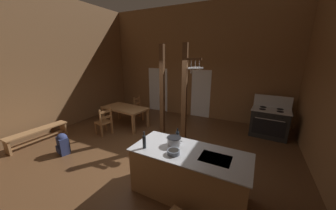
# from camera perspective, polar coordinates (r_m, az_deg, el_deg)

# --- Properties ---
(ground_plane) EXTENTS (8.52, 8.34, 0.10)m
(ground_plane) POSITION_cam_1_polar(r_m,az_deg,el_deg) (5.09, -7.16, -16.15)
(ground_plane) COLOR brown
(wall_back) EXTENTS (8.52, 0.14, 4.63)m
(wall_back) POSITION_cam_1_polar(r_m,az_deg,el_deg) (7.81, 8.33, 13.21)
(wall_back) COLOR brown
(wall_back) RESTS_ON ground_plane
(wall_left) EXTENTS (0.14, 8.34, 4.63)m
(wall_left) POSITION_cam_1_polar(r_m,az_deg,el_deg) (7.32, -34.96, 10.47)
(wall_left) COLOR brown
(wall_left) RESTS_ON ground_plane
(glazed_door_back_left) EXTENTS (1.00, 0.01, 2.05)m
(glazed_door_back_left) POSITION_cam_1_polar(r_m,az_deg,el_deg) (8.60, -3.25, 4.91)
(glazed_door_back_left) COLOR white
(glazed_door_back_left) RESTS_ON ground_plane
(glazed_panel_back_right) EXTENTS (0.84, 0.01, 2.05)m
(glazed_panel_back_right) POSITION_cam_1_polar(r_m,az_deg,el_deg) (7.79, 10.48, 3.54)
(glazed_panel_back_right) COLOR white
(glazed_panel_back_right) RESTS_ON ground_plane
(kitchen_island) EXTENTS (2.18, 1.01, 0.93)m
(kitchen_island) POSITION_cam_1_polar(r_m,az_deg,el_deg) (3.63, 6.69, -21.02)
(kitchen_island) COLOR #9E7044
(kitchen_island) RESTS_ON ground_plane
(stove_range) EXTENTS (1.20, 0.90, 1.32)m
(stove_range) POSITION_cam_1_polar(r_m,az_deg,el_deg) (6.83, 29.85, -4.81)
(stove_range) COLOR black
(stove_range) RESTS_ON ground_plane
(support_post_with_pot_rack) EXTENTS (0.61, 0.25, 2.98)m
(support_post_with_pot_rack) POSITION_cam_1_polar(r_m,az_deg,el_deg) (5.27, 5.65, 4.33)
(support_post_with_pot_rack) COLOR brown
(support_post_with_pot_rack) RESTS_ON ground_plane
(support_post_center) EXTENTS (0.14, 0.14, 2.98)m
(support_post_center) POSITION_cam_1_polar(r_m,az_deg,el_deg) (5.91, -1.87, 4.56)
(support_post_center) COLOR brown
(support_post_center) RESTS_ON ground_plane
(dining_table) EXTENTS (1.79, 1.09, 0.74)m
(dining_table) POSITION_cam_1_polar(r_m,az_deg,el_deg) (6.90, -13.71, -1.43)
(dining_table) COLOR #9E7044
(dining_table) RESTS_ON ground_plane
(ladderback_chair_near_window) EXTENTS (0.54, 0.54, 0.95)m
(ladderback_chair_near_window) POSITION_cam_1_polar(r_m,az_deg,el_deg) (6.40, -19.89, -5.17)
(ladderback_chair_near_window) COLOR olive
(ladderback_chair_near_window) RESTS_ON ground_plane
(ladderback_chair_by_post) EXTENTS (0.47, 0.47, 0.95)m
(ladderback_chair_by_post) POSITION_cam_1_polar(r_m,az_deg,el_deg) (7.67, -9.03, -1.00)
(ladderback_chair_by_post) COLOR olive
(ladderback_chair_by_post) RESTS_ON ground_plane
(bench_along_left_wall) EXTENTS (0.42, 1.70, 0.44)m
(bench_along_left_wall) POSITION_cam_1_polar(r_m,az_deg,el_deg) (6.83, -36.38, -7.37)
(bench_along_left_wall) COLOR #9E7044
(bench_along_left_wall) RESTS_ON ground_plane
(backpack) EXTENTS (0.37, 0.36, 0.60)m
(backpack) POSITION_cam_1_polar(r_m,az_deg,el_deg) (5.73, -30.89, -10.51)
(backpack) COLOR navy
(backpack) RESTS_ON ground_plane
(stockpot_on_counter) EXTENTS (0.35, 0.28, 0.17)m
(stockpot_on_counter) POSITION_cam_1_polar(r_m,az_deg,el_deg) (3.52, 1.96, -11.58)
(stockpot_on_counter) COLOR #B7BABF
(stockpot_on_counter) RESTS_ON kitchen_island
(mixing_bowl_on_counter) EXTENTS (0.23, 0.23, 0.08)m
(mixing_bowl_on_counter) POSITION_cam_1_polar(r_m,az_deg,el_deg) (3.26, 1.79, -14.92)
(mixing_bowl_on_counter) COLOR slate
(mixing_bowl_on_counter) RESTS_ON kitchen_island
(bottle_tall_on_counter) EXTENTS (0.07, 0.07, 0.28)m
(bottle_tall_on_counter) POSITION_cam_1_polar(r_m,az_deg,el_deg) (3.67, 3.06, -10.00)
(bottle_tall_on_counter) COLOR #1E2328
(bottle_tall_on_counter) RESTS_ON kitchen_island
(bottle_short_on_counter) EXTENTS (0.07, 0.07, 0.34)m
(bottle_short_on_counter) POSITION_cam_1_polar(r_m,az_deg,el_deg) (3.43, -7.66, -11.61)
(bottle_short_on_counter) COLOR #1E2328
(bottle_short_on_counter) RESTS_ON kitchen_island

